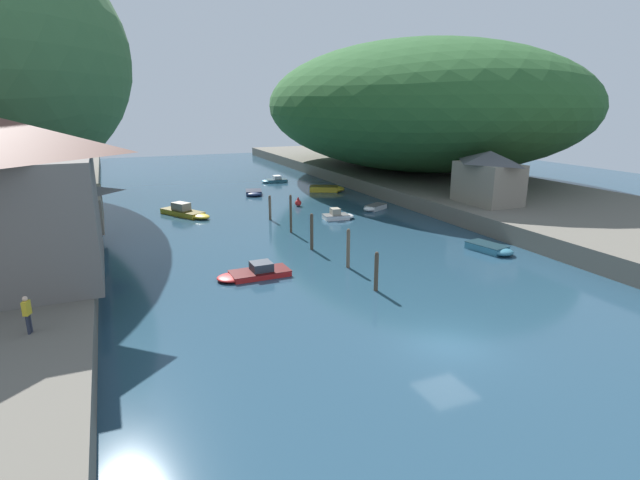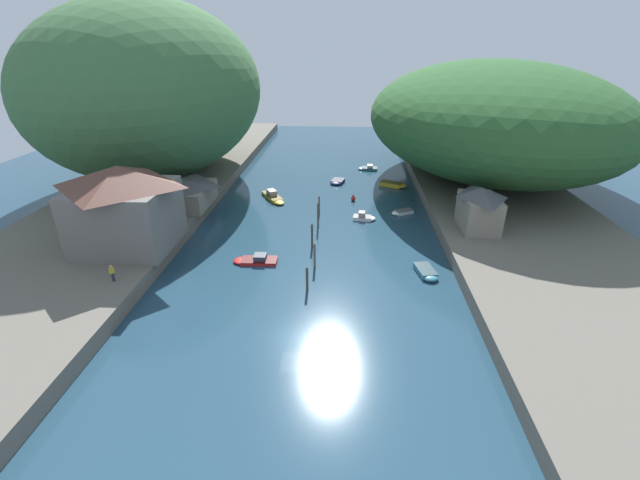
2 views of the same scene
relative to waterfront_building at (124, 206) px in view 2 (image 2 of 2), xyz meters
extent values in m
plane|color=#234256|center=(19.68, 16.97, -6.24)|extent=(130.00, 130.00, 0.00)
cube|color=#666056|center=(-6.69, 16.97, -5.45)|extent=(22.00, 120.00, 1.59)
cube|color=#666056|center=(46.06, 16.97, -5.45)|extent=(22.00, 120.00, 1.59)
ellipsoid|color=#3D6B3D|center=(-7.79, 28.62, 8.81)|extent=(33.74, 47.24, 26.92)
ellipsoid|color=#285628|center=(47.16, 33.30, 4.37)|extent=(39.61, 55.45, 18.05)
cube|color=slate|center=(0.00, 0.00, -1.25)|extent=(9.63, 8.98, 6.80)
pyramid|color=brown|center=(0.00, 0.00, 3.27)|extent=(10.40, 9.70, 2.23)
cube|color=gray|center=(1.12, 13.05, -3.33)|extent=(7.50, 8.36, 2.64)
pyramid|color=#4C4C51|center=(1.12, 13.05, -1.50)|extent=(8.10, 9.02, 1.01)
cube|color=gray|center=(39.43, 7.45, -2.69)|extent=(4.06, 6.13, 3.92)
pyramid|color=#4C4C51|center=(39.43, 7.45, -0.15)|extent=(4.39, 6.62, 1.17)
cube|color=navy|center=(22.09, 29.56, -5.99)|extent=(2.49, 3.04, 0.51)
ellipsoid|color=navy|center=(21.77, 28.27, -5.99)|extent=(2.08, 1.72, 0.51)
cube|color=black|center=(22.09, 29.56, -5.72)|extent=(2.54, 3.10, 0.03)
cube|color=gold|center=(31.07, 28.18, -5.90)|extent=(3.99, 3.23, 0.68)
ellipsoid|color=gold|center=(32.65, 27.37, -5.90)|extent=(2.37, 2.35, 0.68)
cube|color=#4C3E0E|center=(31.07, 28.18, -5.55)|extent=(4.07, 3.30, 0.03)
cube|color=white|center=(25.84, 13.12, -6.02)|extent=(2.58, 1.78, 0.44)
ellipsoid|color=white|center=(27.04, 12.98, -6.02)|extent=(1.36, 1.57, 0.44)
cube|color=#525252|center=(25.84, 13.12, -5.78)|extent=(2.63, 1.81, 0.03)
cube|color=#9E937F|center=(25.76, 13.12, -5.47)|extent=(0.96, 1.15, 0.66)
cube|color=teal|center=(27.83, 38.00, -6.04)|extent=(2.95, 2.09, 0.40)
ellipsoid|color=teal|center=(26.41, 38.07, -6.04)|extent=(1.52, 1.92, 0.40)
cube|color=#132A33|center=(27.83, 38.00, -5.82)|extent=(3.00, 2.13, 0.03)
cube|color=silver|center=(27.92, 38.00, -5.57)|extent=(1.07, 1.41, 0.53)
cube|color=teal|center=(32.06, -1.36, -5.97)|extent=(2.21, 3.22, 0.53)
ellipsoid|color=teal|center=(32.36, -2.80, -5.97)|extent=(1.83, 1.76, 0.53)
cube|color=#132A33|center=(32.06, -1.36, -5.69)|extent=(2.25, 3.29, 0.03)
cube|color=red|center=(14.18, -0.10, -6.06)|extent=(3.88, 1.99, 0.35)
ellipsoid|color=red|center=(12.27, -0.15, -6.06)|extent=(1.96, 1.85, 0.35)
cube|color=#450A0A|center=(14.18, -0.10, -5.87)|extent=(3.96, 2.03, 0.03)
cube|color=#333842|center=(14.30, -0.10, -5.59)|extent=(1.37, 1.36, 0.59)
cube|color=gold|center=(12.15, 20.89, -5.99)|extent=(4.02, 5.27, 0.49)
ellipsoid|color=gold|center=(13.44, 18.66, -5.99)|extent=(2.65, 3.01, 0.49)
cube|color=#4C3E0E|center=(12.15, 20.89, -5.73)|extent=(4.10, 5.38, 0.03)
cube|color=#9E937F|center=(12.07, 21.02, -5.35)|extent=(1.91, 2.14, 0.79)
cube|color=white|center=(31.74, 15.65, -5.99)|extent=(2.81, 2.31, 0.50)
ellipsoid|color=white|center=(30.63, 15.06, -5.99)|extent=(1.68, 1.66, 0.50)
cube|color=#525252|center=(31.74, 15.65, -5.72)|extent=(2.87, 2.35, 0.03)
cylinder|color=#4C3D2D|center=(19.97, -5.44, -5.08)|extent=(0.26, 0.26, 2.32)
sphere|color=#4C3D2D|center=(19.97, -5.44, -3.87)|extent=(0.23, 0.23, 0.23)
cylinder|color=brown|center=(20.36, -0.78, -4.92)|extent=(0.25, 0.25, 2.63)
sphere|color=brown|center=(20.36, -0.78, -3.56)|extent=(0.22, 0.22, 0.22)
cylinder|color=#4C3D2D|center=(19.68, 4.27, -4.87)|extent=(0.26, 0.26, 2.73)
sphere|color=#4C3D2D|center=(19.68, 4.27, -3.45)|extent=(0.23, 0.23, 0.23)
cylinder|color=#4C3D2D|center=(19.99, 9.93, -4.61)|extent=(0.21, 0.21, 3.25)
sphere|color=#4C3D2D|center=(19.99, 9.93, -2.94)|extent=(0.19, 0.19, 0.19)
cylinder|color=brown|center=(19.78, 15.40, -5.10)|extent=(0.25, 0.25, 2.27)
sphere|color=brown|center=(19.78, 15.40, -3.92)|extent=(0.23, 0.23, 0.23)
sphere|color=red|center=(24.65, 20.57, -5.89)|extent=(0.71, 0.71, 0.71)
cone|color=red|center=(24.65, 20.57, -5.36)|extent=(0.35, 0.35, 0.35)
cylinder|color=#282D3D|center=(1.80, -7.71, -4.23)|extent=(0.13, 0.13, 0.85)
cylinder|color=#282D3D|center=(1.87, -7.54, -4.23)|extent=(0.13, 0.13, 0.85)
cube|color=gold|center=(1.83, -7.63, -3.49)|extent=(0.34, 0.43, 0.62)
sphere|color=beige|center=(1.83, -7.63, -3.07)|extent=(0.22, 0.22, 0.22)
camera|label=1|loc=(5.65, -30.46, 4.90)|focal=28.00mm
camera|label=2|loc=(23.50, -41.23, 16.01)|focal=24.00mm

